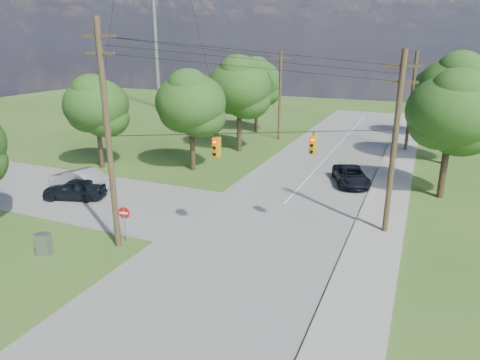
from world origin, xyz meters
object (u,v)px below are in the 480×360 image
at_px(pole_sw, 108,136).
at_px(do_not_enter_sign, 124,216).
at_px(pole_ne, 395,143).
at_px(control_cabinet, 44,244).
at_px(car_cross_dark, 74,189).
at_px(car_main_north, 351,176).
at_px(pole_north_w, 280,95).
at_px(car_cross_silver, 79,179).
at_px(pole_north_e, 411,101).

relative_size(pole_sw, do_not_enter_sign, 5.80).
relative_size(pole_sw, pole_ne, 1.14).
bearing_deg(pole_ne, control_cabinet, -148.29).
distance_m(car_cross_dark, car_main_north, 20.96).
xyz_separation_m(pole_north_w, car_cross_dark, (-7.16, -24.89, -4.35)).
bearing_deg(pole_sw, do_not_enter_sign, 81.78).
bearing_deg(car_main_north, control_cabinet, -145.69).
distance_m(car_cross_silver, car_main_north, 21.08).
xyz_separation_m(car_cross_dark, car_cross_silver, (-1.09, 1.66, 0.09)).
bearing_deg(pole_north_e, pole_north_w, 180.00).
xyz_separation_m(car_main_north, control_cabinet, (-12.94, -18.49, -0.10)).
relative_size(pole_sw, pole_north_e, 1.20).
height_order(car_main_north, control_cabinet, car_main_north).
height_order(car_cross_dark, do_not_enter_sign, do_not_enter_sign).
bearing_deg(pole_north_w, do_not_enter_sign, -89.04).
bearing_deg(car_main_north, pole_north_e, 55.26).
distance_m(car_cross_dark, control_cabinet, 8.62).
xyz_separation_m(car_main_north, do_not_enter_sign, (-10.01, -15.40, 0.80)).
bearing_deg(pole_north_e, control_cabinet, -116.98).
xyz_separation_m(pole_north_w, do_not_enter_sign, (0.49, -29.00, -3.60)).
relative_size(pole_sw, car_main_north, 2.39).
height_order(pole_north_w, car_main_north, pole_north_w).
height_order(pole_sw, car_main_north, pole_sw).
bearing_deg(pole_ne, do_not_enter_sign, -152.43).
height_order(pole_sw, car_cross_silver, pole_sw).
xyz_separation_m(pole_sw, pole_ne, (13.50, 7.60, -0.76)).
xyz_separation_m(pole_ne, pole_north_w, (-13.90, 22.00, -0.34)).
xyz_separation_m(pole_ne, car_cross_dark, (-21.06, -2.89, -4.69)).
bearing_deg(car_main_north, car_cross_dark, -168.13).
bearing_deg(control_cabinet, pole_north_w, 69.73).
height_order(pole_ne, control_cabinet, pole_ne).
bearing_deg(do_not_enter_sign, car_cross_silver, 133.17).
xyz_separation_m(pole_sw, car_cross_silver, (-8.66, 6.37, -5.36)).
bearing_deg(car_cross_dark, car_cross_silver, -165.01).
relative_size(pole_sw, control_cabinet, 9.65).
height_order(pole_north_e, car_cross_dark, pole_north_e).
bearing_deg(pole_ne, car_cross_silver, -176.83).
distance_m(pole_sw, car_cross_dark, 10.45).
relative_size(pole_ne, car_cross_dark, 2.40).
bearing_deg(pole_sw, car_cross_dark, 148.07).
relative_size(pole_north_w, car_cross_dark, 2.29).
bearing_deg(control_cabinet, car_cross_dark, 107.30).
distance_m(pole_north_e, do_not_enter_sign, 32.16).
bearing_deg(car_cross_dark, pole_north_e, 121.34).
height_order(car_cross_silver, do_not_enter_sign, do_not_enter_sign).
relative_size(pole_ne, car_cross_silver, 2.08).
bearing_deg(pole_north_e, car_main_north, -104.03).
xyz_separation_m(car_cross_dark, car_main_north, (17.66, 11.28, -0.05)).
distance_m(pole_north_e, car_main_north, 14.70).
bearing_deg(pole_north_w, control_cabinet, -94.35).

